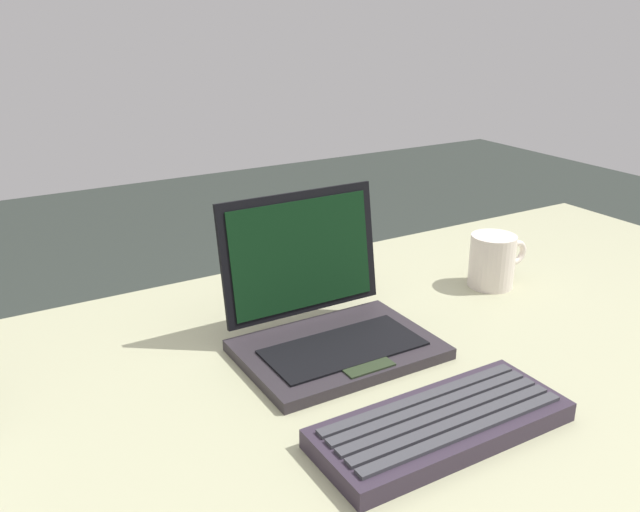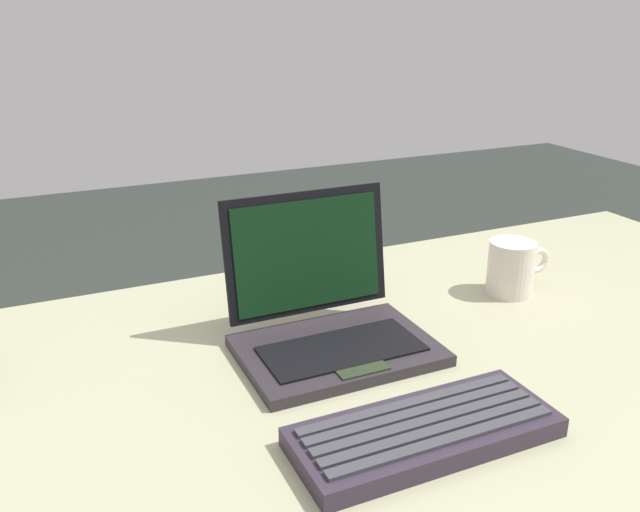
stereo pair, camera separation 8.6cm
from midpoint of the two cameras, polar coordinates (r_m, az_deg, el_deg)
desk at (r=0.98m, az=8.43°, el=-14.36°), size 1.57×0.76×0.75m
laptop_front at (r=0.92m, az=3.40°, el=-5.50°), size 0.26×0.21×0.20m
external_keyboard at (r=0.76m, az=12.26°, el=-14.48°), size 0.29×0.12×0.03m
coffee_mug at (r=1.14m, az=18.15°, el=-0.99°), size 0.11×0.08×0.09m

